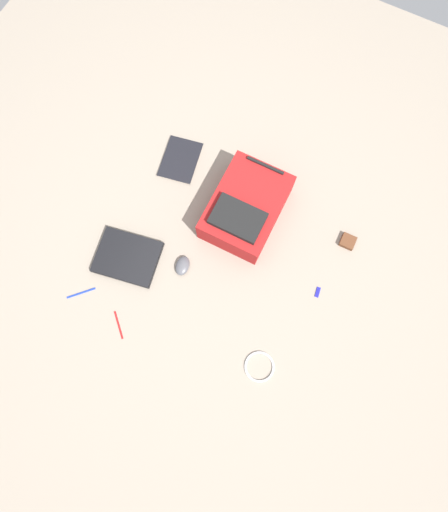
{
  "coord_description": "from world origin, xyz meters",
  "views": [
    {
      "loc": [
        0.23,
        -0.41,
        1.96
      ],
      "look_at": [
        -0.0,
        0.04,
        0.02
      ],
      "focal_mm": 28.21,
      "sensor_mm": 36.0,
      "label": 1
    }
  ],
  "objects_px": {
    "book_blue": "(180,160)",
    "earbud_pouch": "(348,241)",
    "usb_stick": "(318,292)",
    "computer_mouse": "(183,266)",
    "cable_coil": "(259,367)",
    "pen_blue": "(118,325)",
    "backpack": "(246,208)",
    "pen_black": "(81,293)",
    "laptop": "(127,257)"
  },
  "relations": [
    {
      "from": "book_blue",
      "to": "earbud_pouch",
      "type": "distance_m",
      "value": 0.98
    },
    {
      "from": "cable_coil",
      "to": "backpack",
      "type": "bearing_deg",
      "value": 121.68
    },
    {
      "from": "computer_mouse",
      "to": "backpack",
      "type": "bearing_deg",
      "value": 57.48
    },
    {
      "from": "book_blue",
      "to": "cable_coil",
      "type": "relative_size",
      "value": 1.97
    },
    {
      "from": "pen_blue",
      "to": "usb_stick",
      "type": "bearing_deg",
      "value": 36.72
    },
    {
      "from": "laptop",
      "to": "pen_blue",
      "type": "relative_size",
      "value": 2.51
    },
    {
      "from": "backpack",
      "to": "pen_black",
      "type": "relative_size",
      "value": 3.17
    },
    {
      "from": "cable_coil",
      "to": "earbud_pouch",
      "type": "bearing_deg",
      "value": 80.36
    },
    {
      "from": "usb_stick",
      "to": "pen_black",
      "type": "bearing_deg",
      "value": -152.48
    },
    {
      "from": "laptop",
      "to": "pen_black",
      "type": "height_order",
      "value": "laptop"
    },
    {
      "from": "backpack",
      "to": "computer_mouse",
      "type": "bearing_deg",
      "value": -111.07
    },
    {
      "from": "laptop",
      "to": "computer_mouse",
      "type": "distance_m",
      "value": 0.28
    },
    {
      "from": "pen_black",
      "to": "pen_blue",
      "type": "height_order",
      "value": "same"
    },
    {
      "from": "earbud_pouch",
      "to": "backpack",
      "type": "bearing_deg",
      "value": -168.93
    },
    {
      "from": "pen_blue",
      "to": "usb_stick",
      "type": "distance_m",
      "value": 0.98
    },
    {
      "from": "backpack",
      "to": "pen_black",
      "type": "distance_m",
      "value": 0.92
    },
    {
      "from": "laptop",
      "to": "cable_coil",
      "type": "distance_m",
      "value": 0.84
    },
    {
      "from": "pen_black",
      "to": "earbud_pouch",
      "type": "xyz_separation_m",
      "value": [
        1.06,
        0.84,
        0.01
      ]
    },
    {
      "from": "pen_black",
      "to": "earbud_pouch",
      "type": "bearing_deg",
      "value": 38.47
    },
    {
      "from": "pen_black",
      "to": "laptop",
      "type": "bearing_deg",
      "value": 66.41
    },
    {
      "from": "computer_mouse",
      "to": "cable_coil",
      "type": "bearing_deg",
      "value": -36.5
    },
    {
      "from": "book_blue",
      "to": "backpack",
      "type": "bearing_deg",
      "value": -14.6
    },
    {
      "from": "book_blue",
      "to": "pen_blue",
      "type": "bearing_deg",
      "value": -80.06
    },
    {
      "from": "cable_coil",
      "to": "pen_black",
      "type": "xyz_separation_m",
      "value": [
        -0.93,
        -0.09,
        -0.0
      ]
    },
    {
      "from": "pen_black",
      "to": "usb_stick",
      "type": "xyz_separation_m",
      "value": [
        1.03,
        0.54,
        -0.0
      ]
    },
    {
      "from": "pen_black",
      "to": "computer_mouse",
      "type": "bearing_deg",
      "value": 42.4
    },
    {
      "from": "book_blue",
      "to": "computer_mouse",
      "type": "xyz_separation_m",
      "value": [
        0.29,
        -0.51,
        0.01
      ]
    },
    {
      "from": "laptop",
      "to": "cable_coil",
      "type": "xyz_separation_m",
      "value": [
        0.82,
        -0.17,
        -0.01
      ]
    },
    {
      "from": "pen_blue",
      "to": "computer_mouse",
      "type": "bearing_deg",
      "value": 71.17
    },
    {
      "from": "backpack",
      "to": "usb_stick",
      "type": "height_order",
      "value": "backpack"
    },
    {
      "from": "backpack",
      "to": "usb_stick",
      "type": "bearing_deg",
      "value": -21.88
    },
    {
      "from": "laptop",
      "to": "earbud_pouch",
      "type": "distance_m",
      "value": 1.11
    },
    {
      "from": "backpack",
      "to": "pen_blue",
      "type": "distance_m",
      "value": 0.84
    },
    {
      "from": "computer_mouse",
      "to": "pen_black",
      "type": "relative_size",
      "value": 0.69
    },
    {
      "from": "backpack",
      "to": "laptop",
      "type": "distance_m",
      "value": 0.64
    },
    {
      "from": "cable_coil",
      "to": "pen_black",
      "type": "bearing_deg",
      "value": -174.57
    },
    {
      "from": "computer_mouse",
      "to": "cable_coil",
      "type": "xyz_separation_m",
      "value": [
        0.55,
        -0.26,
        -0.01
      ]
    },
    {
      "from": "backpack",
      "to": "book_blue",
      "type": "distance_m",
      "value": 0.47
    },
    {
      "from": "backpack",
      "to": "computer_mouse",
      "type": "distance_m",
      "value": 0.43
    },
    {
      "from": "computer_mouse",
      "to": "laptop",
      "type": "bearing_deg",
      "value": -173.37
    },
    {
      "from": "book_blue",
      "to": "usb_stick",
      "type": "bearing_deg",
      "value": -18.53
    },
    {
      "from": "cable_coil",
      "to": "laptop",
      "type": "bearing_deg",
      "value": 168.19
    },
    {
      "from": "computer_mouse",
      "to": "pen_black",
      "type": "bearing_deg",
      "value": -149.05
    },
    {
      "from": "backpack",
      "to": "pen_black",
      "type": "xyz_separation_m",
      "value": [
        -0.53,
        -0.74,
        -0.08
      ]
    },
    {
      "from": "backpack",
      "to": "usb_stick",
      "type": "xyz_separation_m",
      "value": [
        0.5,
        -0.2,
        -0.08
      ]
    },
    {
      "from": "cable_coil",
      "to": "usb_stick",
      "type": "distance_m",
      "value": 0.46
    },
    {
      "from": "backpack",
      "to": "book_blue",
      "type": "bearing_deg",
      "value": 165.4
    },
    {
      "from": "computer_mouse",
      "to": "usb_stick",
      "type": "xyz_separation_m",
      "value": [
        0.65,
        0.19,
        -0.01
      ]
    },
    {
      "from": "pen_blue",
      "to": "book_blue",
      "type": "bearing_deg",
      "value": 99.94
    },
    {
      "from": "book_blue",
      "to": "pen_blue",
      "type": "height_order",
      "value": "book_blue"
    }
  ]
}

